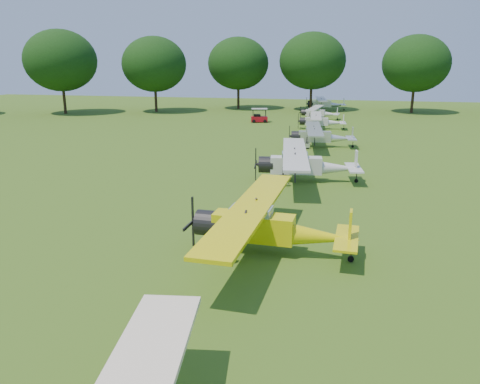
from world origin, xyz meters
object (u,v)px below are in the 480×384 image
object	(u,v)px
aircraft_2	(266,224)
aircraft_5	(320,120)
aircraft_6	(318,112)
golf_cart	(259,118)
aircraft_4	(320,135)
aircraft_3	(304,163)
aircraft_7	(325,103)

from	to	relation	value
aircraft_2	aircraft_5	bearing A→B (deg)	92.23
aircraft_6	aircraft_5	bearing A→B (deg)	-79.59
aircraft_5	golf_cart	size ratio (longest dim) A/B	3.84
aircraft_2	aircraft_6	size ratio (longest dim) A/B	1.30
aircraft_2	aircraft_4	distance (m)	27.25
aircraft_6	golf_cart	xyz separation A→B (m)	(-7.75, -5.48, -0.41)
aircraft_5	aircraft_6	bearing A→B (deg)	90.91
aircraft_4	aircraft_3	bearing A→B (deg)	-97.26
aircraft_6	aircraft_7	world-z (taller)	aircraft_7
aircraft_6	aircraft_4	bearing A→B (deg)	-80.51
aircraft_3	aircraft_2	bearing A→B (deg)	-99.30
aircraft_4	aircraft_6	size ratio (longest dim) A/B	1.14
aircraft_2	golf_cart	world-z (taller)	aircraft_2
aircraft_6	golf_cart	world-z (taller)	golf_cart
aircraft_7	golf_cart	distance (m)	20.32
aircraft_5	aircraft_7	distance (m)	23.45
aircraft_3	aircraft_6	world-z (taller)	aircraft_3
aircraft_7	aircraft_2	bearing A→B (deg)	-96.30
aircraft_3	golf_cart	distance (m)	32.80
aircraft_4	golf_cart	world-z (taller)	aircraft_4
aircraft_5	aircraft_6	size ratio (longest dim) A/B	1.03
golf_cart	aircraft_3	bearing A→B (deg)	-86.63
aircraft_3	aircraft_4	xyz separation A→B (m)	(0.31, 14.07, -0.16)
aircraft_7	aircraft_4	bearing A→B (deg)	-94.74
aircraft_4	aircraft_6	distance (m)	23.01
aircraft_2	aircraft_3	world-z (taller)	aircraft_2
aircraft_3	aircraft_6	xyz separation A→B (m)	(-1.20, 37.03, -0.31)
aircraft_6	aircraft_7	bearing A→B (deg)	94.50
aircraft_2	aircraft_6	distance (m)	50.20
golf_cart	aircraft_7	bearing A→B (deg)	54.26
aircraft_3	golf_cart	world-z (taller)	aircraft_3
aircraft_3	aircraft_7	world-z (taller)	aircraft_3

